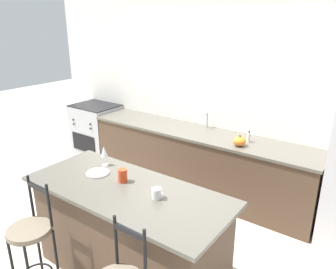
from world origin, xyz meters
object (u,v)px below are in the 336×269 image
(dinner_plate, at_px, (98,173))
(bar_stool_near, at_px, (32,240))
(coffee_mug, at_px, (157,193))
(soap_bottle, at_px, (249,137))
(oven_range, at_px, (97,131))
(pumpkin_decoration, at_px, (240,141))
(wine_glass, at_px, (104,152))
(tumbler_cup, at_px, (123,176))

(dinner_plate, bearing_deg, bar_stool_near, -97.25)
(coffee_mug, height_order, soap_bottle, soap_bottle)
(oven_range, relative_size, pumpkin_decoration, 6.38)
(coffee_mug, bearing_deg, wine_glass, 166.04)
(wine_glass, distance_m, soap_bottle, 1.83)
(tumbler_cup, relative_size, soap_bottle, 0.85)
(wine_glass, xyz_separation_m, pumpkin_decoration, (0.84, 1.41, -0.13))
(dinner_plate, xyz_separation_m, soap_bottle, (0.79, 1.78, 0.01))
(bar_stool_near, distance_m, tumbler_cup, 0.94)
(pumpkin_decoration, distance_m, soap_bottle, 0.20)
(pumpkin_decoration, relative_size, soap_bottle, 1.02)
(oven_range, xyz_separation_m, tumbler_cup, (2.29, -1.75, 0.52))
(wine_glass, height_order, pumpkin_decoration, wine_glass)
(oven_range, height_order, coffee_mug, coffee_mug)
(wine_glass, bearing_deg, pumpkin_decoration, 59.20)
(wine_glass, bearing_deg, soap_bottle, 61.31)
(dinner_plate, bearing_deg, soap_bottle, 65.98)
(bar_stool_near, height_order, tumbler_cup, bar_stool_near)
(tumbler_cup, bearing_deg, pumpkin_decoration, 74.14)
(tumbler_cup, bearing_deg, oven_range, 142.68)
(dinner_plate, relative_size, pumpkin_decoration, 1.49)
(pumpkin_decoration, xyz_separation_m, soap_bottle, (0.04, 0.19, 0.00))
(oven_range, xyz_separation_m, wine_glass, (1.90, -1.59, 0.61))
(pumpkin_decoration, bearing_deg, wine_glass, -120.80)
(bar_stool_near, xyz_separation_m, pumpkin_decoration, (0.85, 2.29, 0.39))
(dinner_plate, distance_m, tumbler_cup, 0.32)
(oven_range, distance_m, soap_bottle, 2.81)
(tumbler_cup, bearing_deg, bar_stool_near, -118.93)
(soap_bottle, bearing_deg, wine_glass, -118.69)
(oven_range, height_order, dinner_plate, dinner_plate)
(soap_bottle, bearing_deg, pumpkin_decoration, -100.73)
(tumbler_cup, bearing_deg, coffee_mug, -6.65)
(bar_stool_near, relative_size, wine_glass, 5.23)
(coffee_mug, distance_m, soap_bottle, 1.81)
(wine_glass, distance_m, pumpkin_decoration, 1.65)
(soap_bottle, bearing_deg, bar_stool_near, -109.56)
(tumbler_cup, relative_size, pumpkin_decoration, 0.83)
(dinner_plate, distance_m, wine_glass, 0.24)
(dinner_plate, xyz_separation_m, coffee_mug, (0.74, -0.03, 0.04))
(tumbler_cup, bearing_deg, dinner_plate, -176.17)
(oven_range, height_order, pumpkin_decoration, pumpkin_decoration)
(coffee_mug, bearing_deg, pumpkin_decoration, 89.56)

